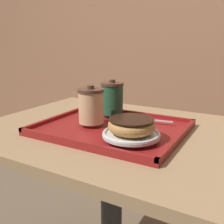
{
  "coord_description": "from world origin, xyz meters",
  "views": [
    {
      "loc": [
        0.43,
        -0.75,
        1.0
      ],
      "look_at": [
        0.02,
        -0.03,
        0.78
      ],
      "focal_mm": 42.0,
      "sensor_mm": 36.0,
      "label": 1
    }
  ],
  "objects_px": {
    "coffee_cup_rear": "(112,98)",
    "spoon": "(141,118)",
    "coffee_cup_front": "(91,106)",
    "donut_chocolate_glazed": "(131,125)"
  },
  "relations": [
    {
      "from": "coffee_cup_front",
      "to": "spoon",
      "type": "xyz_separation_m",
      "value": [
        0.13,
        0.12,
        -0.05
      ]
    },
    {
      "from": "coffee_cup_rear",
      "to": "spoon",
      "type": "xyz_separation_m",
      "value": [
        0.13,
        -0.02,
        -0.06
      ]
    },
    {
      "from": "donut_chocolate_glazed",
      "to": "spoon",
      "type": "height_order",
      "value": "donut_chocolate_glazed"
    },
    {
      "from": "coffee_cup_front",
      "to": "spoon",
      "type": "relative_size",
      "value": 0.83
    },
    {
      "from": "coffee_cup_rear",
      "to": "spoon",
      "type": "height_order",
      "value": "coffee_cup_rear"
    },
    {
      "from": "coffee_cup_front",
      "to": "coffee_cup_rear",
      "type": "xyz_separation_m",
      "value": [
        0.0,
        0.14,
        0.0
      ]
    },
    {
      "from": "coffee_cup_front",
      "to": "coffee_cup_rear",
      "type": "bearing_deg",
      "value": 88.41
    },
    {
      "from": "coffee_cup_front",
      "to": "coffee_cup_rear",
      "type": "height_order",
      "value": "coffee_cup_rear"
    },
    {
      "from": "spoon",
      "to": "coffee_cup_rear",
      "type": "bearing_deg",
      "value": -17.32
    },
    {
      "from": "coffee_cup_rear",
      "to": "donut_chocolate_glazed",
      "type": "bearing_deg",
      "value": -48.28
    }
  ]
}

